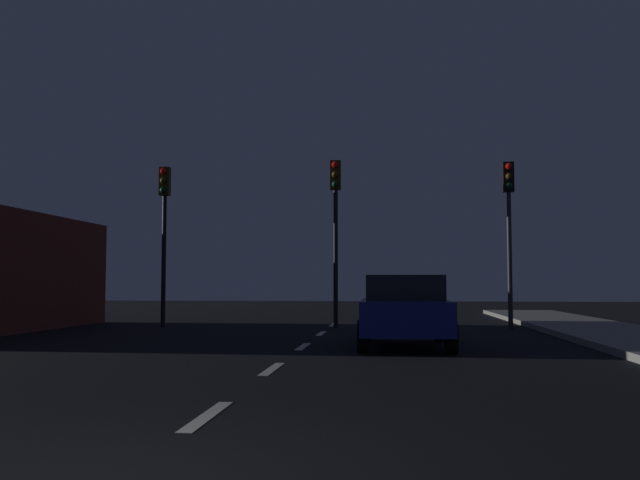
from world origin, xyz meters
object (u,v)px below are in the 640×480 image
(traffic_signal_left, at_px, (164,215))
(traffic_signal_center, at_px, (336,211))
(traffic_signal_right, at_px, (509,212))
(car_stopped_ahead, at_px, (404,310))

(traffic_signal_left, height_order, traffic_signal_center, traffic_signal_center)
(traffic_signal_left, distance_m, traffic_signal_right, 10.59)
(traffic_signal_center, relative_size, car_stopped_ahead, 1.30)
(traffic_signal_left, xyz_separation_m, traffic_signal_right, (10.59, -0.00, -0.02))
(traffic_signal_right, bearing_deg, traffic_signal_center, 180.00)
(traffic_signal_center, bearing_deg, traffic_signal_right, -0.00)
(traffic_signal_center, relative_size, traffic_signal_right, 1.03)
(traffic_signal_left, bearing_deg, car_stopped_ahead, -38.96)
(traffic_signal_right, bearing_deg, traffic_signal_left, 180.00)
(traffic_signal_left, xyz_separation_m, car_stopped_ahead, (7.36, -5.95, -2.73))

